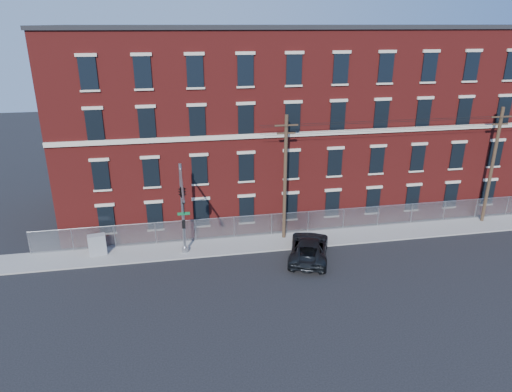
{
  "coord_description": "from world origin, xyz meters",
  "views": [
    {
      "loc": [
        -6.42,
        -27.1,
        16.44
      ],
      "look_at": [
        -0.6,
        4.0,
        4.47
      ],
      "focal_mm": 32.12,
      "sensor_mm": 36.0,
      "label": 1
    }
  ],
  "objects_px": {
    "utility_pole_near": "(285,176)",
    "utility_cabinet": "(97,245)",
    "pickup_truck": "(309,248)",
    "traffic_signal_mast": "(182,198)"
  },
  "relations": [
    {
      "from": "utility_pole_near",
      "to": "utility_cabinet",
      "type": "height_order",
      "value": "utility_pole_near"
    },
    {
      "from": "utility_pole_near",
      "to": "utility_cabinet",
      "type": "relative_size",
      "value": 6.29
    },
    {
      "from": "utility_pole_near",
      "to": "utility_cabinet",
      "type": "distance_m",
      "value": 15.12
    },
    {
      "from": "pickup_truck",
      "to": "utility_cabinet",
      "type": "bearing_deg",
      "value": 8.01
    },
    {
      "from": "traffic_signal_mast",
      "to": "pickup_truck",
      "type": "distance_m",
      "value": 10.13
    },
    {
      "from": "utility_pole_near",
      "to": "utility_cabinet",
      "type": "bearing_deg",
      "value": -178.75
    },
    {
      "from": "utility_pole_near",
      "to": "pickup_truck",
      "type": "distance_m",
      "value": 5.83
    },
    {
      "from": "traffic_signal_mast",
      "to": "utility_cabinet",
      "type": "distance_m",
      "value": 8.45
    },
    {
      "from": "utility_cabinet",
      "to": "pickup_truck",
      "type": "bearing_deg",
      "value": -22.19
    },
    {
      "from": "traffic_signal_mast",
      "to": "pickup_truck",
      "type": "bearing_deg",
      "value": -0.76
    }
  ]
}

